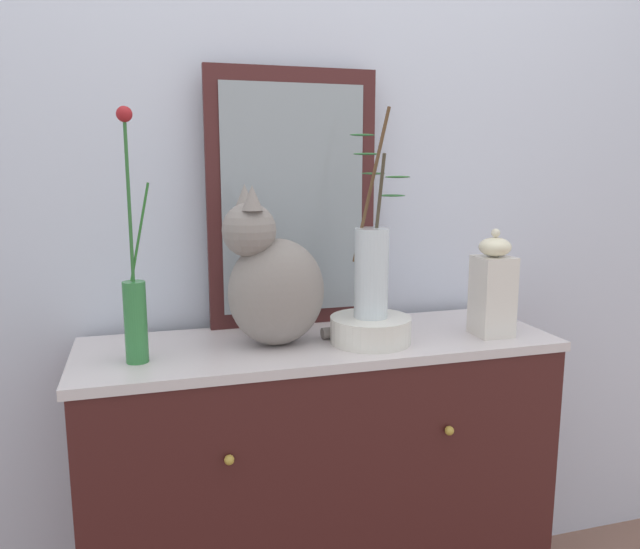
% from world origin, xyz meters
% --- Properties ---
extents(wall_back, '(4.40, 0.08, 2.60)m').
position_xyz_m(wall_back, '(0.00, 0.29, 1.30)').
color(wall_back, silver).
rests_on(wall_back, ground_plane).
extents(sideboard, '(1.28, 0.44, 0.92)m').
position_xyz_m(sideboard, '(0.00, -0.00, 0.46)').
color(sideboard, '#3F1917').
rests_on(sideboard, ground_plane).
extents(mirror_leaning, '(0.49, 0.03, 0.74)m').
position_xyz_m(mirror_leaning, '(-0.03, 0.19, 1.29)').
color(mirror_leaning, '#441C1C').
rests_on(mirror_leaning, sideboard).
extents(cat_sitting, '(0.41, 0.21, 0.42)m').
position_xyz_m(cat_sitting, '(-0.13, -0.01, 1.09)').
color(cat_sitting, gray).
rests_on(cat_sitting, sideboard).
extents(vase_slim_green, '(0.07, 0.05, 0.60)m').
position_xyz_m(vase_slim_green, '(-0.47, -0.06, 1.07)').
color(vase_slim_green, '#327A3C').
rests_on(vase_slim_green, sideboard).
extents(bowl_porcelain, '(0.22, 0.22, 0.07)m').
position_xyz_m(bowl_porcelain, '(0.12, -0.06, 0.96)').
color(bowl_porcelain, silver).
rests_on(bowl_porcelain, sideboard).
extents(vase_glass_clear, '(0.15, 0.17, 0.54)m').
position_xyz_m(vase_glass_clear, '(0.12, -0.06, 1.12)').
color(vase_glass_clear, silver).
rests_on(vase_glass_clear, bowl_porcelain).
extents(jar_lidded_porcelain, '(0.10, 0.10, 0.30)m').
position_xyz_m(jar_lidded_porcelain, '(0.47, -0.08, 1.05)').
color(jar_lidded_porcelain, silver).
rests_on(jar_lidded_porcelain, sideboard).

